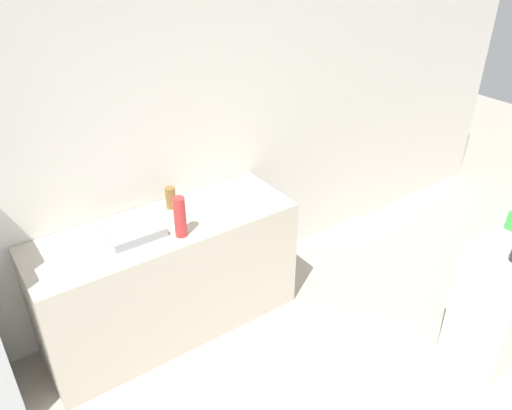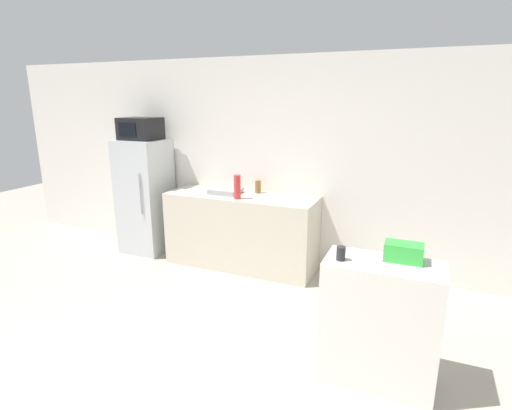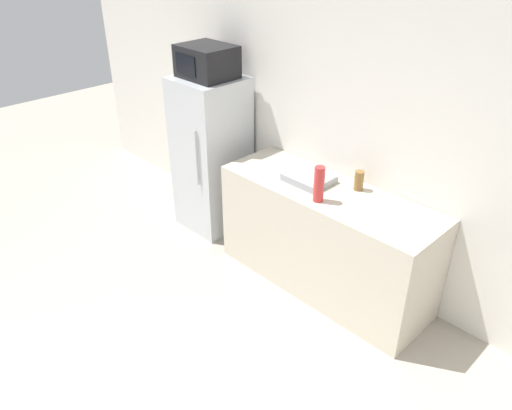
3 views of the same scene
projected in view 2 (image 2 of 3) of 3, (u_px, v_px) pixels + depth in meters
wall_back at (261, 162)px, 5.14m from camera, size 8.00×0.06×2.60m
refrigerator at (146, 196)px, 5.55m from camera, size 0.61×0.62×1.56m
microwave at (140, 129)px, 5.31m from camera, size 0.49×0.41×0.29m
counter at (241, 231)px, 5.08m from camera, size 1.90×0.65×0.93m
sink_basin at (226, 191)px, 5.04m from camera, size 0.37×0.31×0.06m
bottle_tall at (237, 187)px, 4.74m from camera, size 0.08×0.08×0.29m
bottle_short at (258, 187)px, 5.05m from camera, size 0.08×0.08×0.16m
shelf_cabinet at (379, 323)px, 2.97m from camera, size 0.83×0.42×0.96m
basket at (403, 252)px, 2.86m from camera, size 0.27×0.16×0.13m
jar at (341, 253)px, 2.88m from camera, size 0.07×0.07×0.10m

